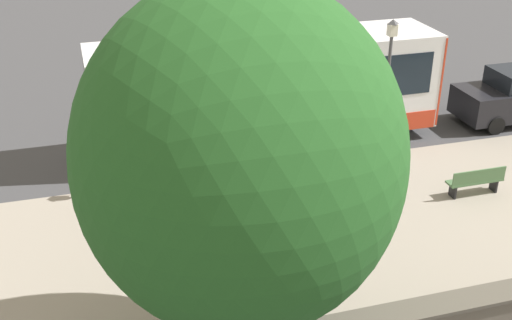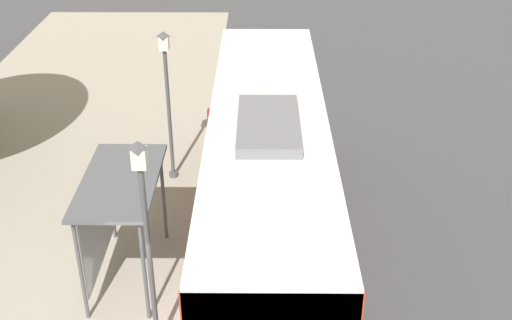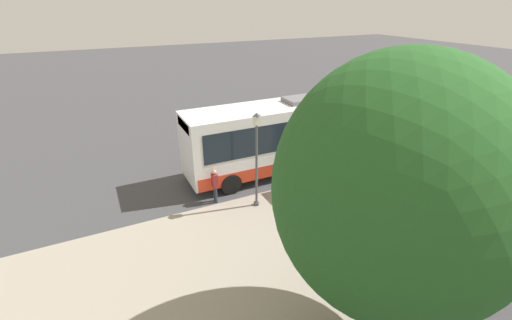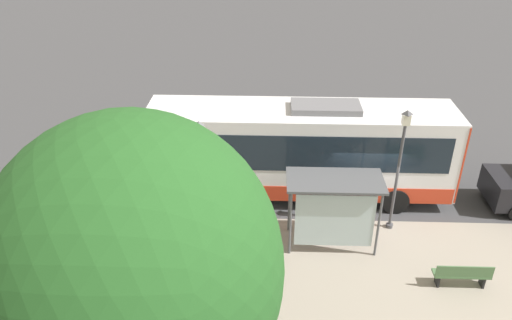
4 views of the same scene
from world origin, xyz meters
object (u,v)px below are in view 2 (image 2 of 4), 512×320
(bus_shelter, at_px, (115,197))
(street_lamp_far, at_px, (168,95))
(pedestrian, at_px, (213,124))
(street_lamp_near, at_px, (147,235))
(bus, at_px, (267,178))

(bus_shelter, bearing_deg, street_lamp_far, 82.18)
(bus_shelter, relative_size, street_lamp_far, 0.73)
(pedestrian, bearing_deg, street_lamp_near, -94.13)
(bus, relative_size, street_lamp_near, 2.50)
(bus, xyz_separation_m, street_lamp_far, (-2.61, 3.36, 0.56))
(bus_shelter, relative_size, pedestrian, 1.93)
(bus, xyz_separation_m, pedestrian, (-1.55, 4.88, -1.03))
(bus_shelter, relative_size, street_lamp_near, 0.68)
(street_lamp_near, bearing_deg, pedestrian, 85.87)
(pedestrian, height_order, street_lamp_far, street_lamp_far)
(bus_shelter, distance_m, street_lamp_near, 2.51)
(bus, distance_m, street_lamp_far, 4.29)
(street_lamp_near, relative_size, street_lamp_far, 1.06)
(bus, relative_size, street_lamp_far, 2.66)
(street_lamp_near, distance_m, street_lamp_far, 6.52)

